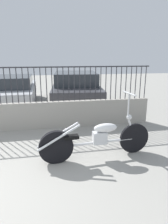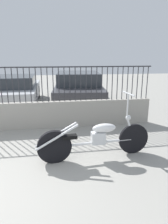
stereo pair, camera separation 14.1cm
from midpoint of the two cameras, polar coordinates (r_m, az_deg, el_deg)
The scene contains 4 objects.
low_wall at distance 5.99m, azimuth -23.62°, elevation -1.46°, with size 8.67×0.18×0.77m.
motorcycle_white at distance 4.02m, azimuth 1.36°, elevation -7.73°, with size 2.36×0.52×1.32m.
car_silver at distance 8.90m, azimuth -20.14°, elevation 5.83°, with size 1.82×4.24×1.24m.
car_dark_grey at distance 8.60m, azimuth -2.92°, elevation 6.83°, with size 2.30×4.65×1.38m.
Camera 1 is at (1.30, -2.54, 2.01)m, focal length 32.00 mm.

